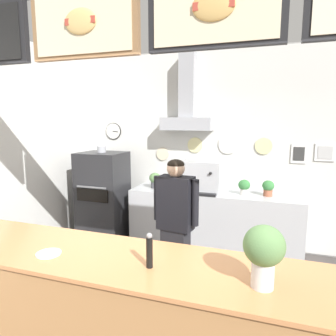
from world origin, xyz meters
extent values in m
cube|color=gray|center=(0.00, 2.75, 1.55)|extent=(4.83, 0.12, 3.10)
cube|color=silver|center=(0.00, 2.69, 1.55)|extent=(4.79, 0.01, 3.06)
cylinder|color=black|center=(-1.76, 2.67, 1.82)|extent=(0.29, 0.02, 0.29)
cylinder|color=white|center=(-1.76, 2.66, 1.82)|extent=(0.27, 0.01, 0.27)
cube|color=black|center=(-1.71, 2.65, 1.82)|extent=(0.10, 0.01, 0.02)
cylinder|color=beige|center=(-0.84, 2.67, 1.45)|extent=(0.22, 0.02, 0.22)
cylinder|color=beige|center=(-0.28, 2.67, 1.62)|extent=(0.25, 0.02, 0.25)
cylinder|color=white|center=(0.25, 2.67, 1.64)|extent=(0.30, 0.02, 0.30)
cylinder|color=beige|center=(0.78, 2.67, 1.63)|extent=(0.25, 0.02, 0.25)
cube|color=white|center=(1.62, 2.67, 1.56)|extent=(0.27, 0.02, 0.25)
cube|color=#BABABA|center=(1.62, 2.66, 1.56)|extent=(0.19, 0.01, 0.18)
cube|color=white|center=(1.28, 2.67, 1.53)|extent=(0.21, 0.02, 0.28)
cube|color=#343434|center=(1.28, 2.66, 1.53)|extent=(0.15, 0.01, 0.20)
cube|color=#A3A5AD|center=(-0.38, 2.54, 1.96)|extent=(0.81, 0.31, 0.20)
cube|color=#A3A5AD|center=(-0.38, 2.57, 2.55)|extent=(0.24, 0.24, 0.99)
cube|color=olive|center=(-0.50, -0.04, 2.74)|extent=(0.92, 0.05, 0.50)
cube|color=beige|center=(-0.50, -0.07, 2.74)|extent=(0.82, 0.01, 0.44)
ellipsoid|color=#E5BC70|center=(-0.50, -0.08, 2.75)|extent=(0.27, 0.04, 0.19)
cube|color=#B74233|center=(-0.50, -0.09, 2.75)|extent=(0.26, 0.01, 0.05)
cube|color=black|center=(0.50, -0.04, 2.74)|extent=(0.92, 0.05, 0.50)
cube|color=beige|center=(0.50, -0.07, 2.74)|extent=(0.82, 0.01, 0.44)
ellipsoid|color=#DBAD60|center=(0.50, -0.08, 2.75)|extent=(0.28, 0.04, 0.20)
cube|color=#B74233|center=(0.50, -0.09, 2.75)|extent=(0.27, 0.01, 0.05)
cube|color=#B77F4C|center=(0.00, -0.28, 0.50)|extent=(3.45, 0.72, 1.00)
cube|color=#CF8550|center=(0.00, -0.28, 1.02)|extent=(3.52, 0.75, 0.03)
cube|color=#B7BABF|center=(0.10, 2.35, 0.47)|extent=(2.57, 0.63, 0.94)
cube|color=#929499|center=(0.10, 2.35, 0.17)|extent=(2.44, 0.58, 0.02)
cube|color=#232326|center=(-1.68, 2.12, 0.75)|extent=(0.72, 0.62, 1.50)
cube|color=black|center=(-1.68, 1.80, 0.87)|extent=(0.54, 0.02, 0.20)
cube|color=#A3A5AD|center=(-1.68, 1.78, 1.00)|extent=(0.50, 0.02, 0.02)
cylinder|color=#A3A5AD|center=(-1.68, 2.12, 1.55)|extent=(0.14, 0.14, 0.10)
cube|color=#232328|center=(-0.08, 0.99, 0.40)|extent=(0.32, 0.24, 0.81)
cube|color=black|center=(-0.08, 0.99, 1.11)|extent=(0.41, 0.27, 0.60)
cylinder|color=black|center=(0.15, 0.95, 1.14)|extent=(0.08, 0.08, 0.51)
cylinder|color=black|center=(-0.31, 1.02, 1.14)|extent=(0.08, 0.08, 0.51)
sphere|color=#D8AD8E|center=(-0.08, 0.99, 1.50)|extent=(0.20, 0.20, 0.20)
ellipsoid|color=black|center=(-0.08, 0.99, 1.54)|extent=(0.19, 0.19, 0.11)
cube|color=#B7BABF|center=(-0.09, 2.33, 1.17)|extent=(0.60, 0.41, 0.47)
cylinder|color=#4C4C51|center=(-0.21, 2.09, 1.15)|extent=(0.06, 0.06, 0.06)
cube|color=black|center=(-0.09, 2.08, 0.96)|extent=(0.54, 0.10, 0.04)
sphere|color=black|center=(0.09, 2.10, 1.27)|extent=(0.04, 0.04, 0.04)
cylinder|color=#9E563D|center=(0.88, 2.36, 0.98)|extent=(0.13, 0.13, 0.09)
ellipsoid|color=#387A3D|center=(0.88, 2.36, 1.09)|extent=(0.17, 0.17, 0.15)
cylinder|color=beige|center=(-0.46, 2.39, 0.99)|extent=(0.10, 0.10, 0.10)
ellipsoid|color=#387A3D|center=(-0.46, 2.39, 1.09)|extent=(0.15, 0.15, 0.14)
cylinder|color=#4C4C51|center=(-0.85, 2.34, 0.99)|extent=(0.13, 0.13, 0.10)
ellipsoid|color=#5B844C|center=(-0.85, 2.34, 1.10)|extent=(0.18, 0.18, 0.17)
cylinder|color=beige|center=(0.55, 2.33, 0.98)|extent=(0.12, 0.12, 0.09)
ellipsoid|color=#387A3D|center=(0.55, 2.33, 1.08)|extent=(0.17, 0.17, 0.16)
cylinder|color=black|center=(0.15, -0.36, 1.14)|extent=(0.04, 0.04, 0.21)
sphere|color=gray|center=(0.15, -0.36, 1.26)|extent=(0.04, 0.04, 0.04)
cylinder|color=silver|center=(0.88, -0.37, 1.12)|extent=(0.14, 0.14, 0.17)
cylinder|color=gray|center=(0.88, -0.37, 1.07)|extent=(0.12, 0.12, 0.06)
ellipsoid|color=#5B844C|center=(0.88, -0.37, 1.29)|extent=(0.24, 0.24, 0.24)
cylinder|color=white|center=(-0.64, -0.41, 1.04)|extent=(0.18, 0.18, 0.01)
camera|label=1|loc=(0.89, -2.16, 2.02)|focal=32.70mm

